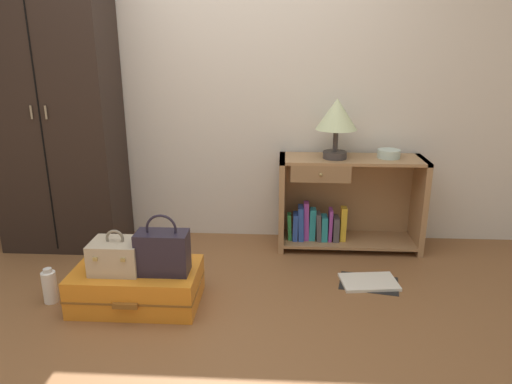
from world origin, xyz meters
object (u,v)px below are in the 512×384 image
(wardrobe, at_px, (55,108))
(table_lamp, at_px, (337,117))
(train_case, at_px, (117,256))
(bottle, at_px, (50,286))
(bowl, at_px, (389,154))
(bookshelf, at_px, (343,204))
(open_book_on_floor, at_px, (369,282))
(suitcase_large, at_px, (137,286))
(handbag, at_px, (163,252))

(wardrobe, height_order, table_lamp, wardrobe)
(train_case, height_order, bottle, train_case)
(wardrobe, xyz_separation_m, table_lamp, (2.00, 0.02, -0.05))
(bowl, distance_m, train_case, 1.99)
(bookshelf, xyz_separation_m, open_book_on_floor, (0.11, -0.60, -0.33))
(suitcase_large, height_order, train_case, train_case)
(bookshelf, distance_m, bowl, 0.49)
(table_lamp, relative_size, train_case, 1.51)
(bowl, relative_size, open_book_on_floor, 0.39)
(wardrobe, distance_m, bottle, 1.31)
(train_case, distance_m, bottle, 0.48)
(table_lamp, height_order, train_case, table_lamp)
(bowl, distance_m, handbag, 1.76)
(bookshelf, height_order, suitcase_large, bookshelf)
(open_book_on_floor, bearing_deg, table_lamp, 109.45)
(handbag, relative_size, open_book_on_floor, 0.86)
(suitcase_large, bearing_deg, bowl, 29.62)
(bottle, relative_size, open_book_on_floor, 0.53)
(table_lamp, relative_size, suitcase_large, 0.58)
(wardrobe, bearing_deg, train_case, -52.12)
(wardrobe, bearing_deg, suitcase_large, -47.44)
(handbag, height_order, open_book_on_floor, handbag)
(bowl, distance_m, bottle, 2.41)
(wardrobe, distance_m, handbag, 1.48)
(table_lamp, xyz_separation_m, train_case, (-1.32, -0.91, -0.67))
(handbag, bearing_deg, wardrobe, 137.03)
(train_case, bearing_deg, handbag, -2.22)
(bowl, height_order, train_case, bowl)
(suitcase_large, distance_m, open_book_on_floor, 1.46)
(wardrobe, relative_size, open_book_on_floor, 5.07)
(table_lamp, bearing_deg, open_book_on_floor, -70.55)
(suitcase_large, bearing_deg, bookshelf, 35.11)
(table_lamp, relative_size, open_book_on_floor, 1.03)
(wardrobe, xyz_separation_m, train_case, (0.69, -0.89, -0.72))
(table_lamp, height_order, bottle, table_lamp)
(bookshelf, xyz_separation_m, bowl, (0.31, -0.00, 0.39))
(bowl, bearing_deg, handbag, -146.32)
(bottle, bearing_deg, suitcase_large, 1.84)
(table_lamp, bearing_deg, handbag, -138.64)
(bookshelf, distance_m, suitcase_large, 1.61)
(bookshelf, bearing_deg, train_case, -145.97)
(bookshelf, bearing_deg, open_book_on_floor, -79.20)
(bookshelf, xyz_separation_m, bottle, (-1.83, -0.93, -0.24))
(wardrobe, bearing_deg, handbag, -42.97)
(bookshelf, relative_size, train_case, 3.73)
(wardrobe, distance_m, table_lamp, 2.01)
(wardrobe, xyz_separation_m, bookshelf, (2.09, 0.06, -0.70))
(train_case, bearing_deg, bowl, 28.96)
(wardrobe, distance_m, open_book_on_floor, 2.49)
(bookshelf, height_order, train_case, bookshelf)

